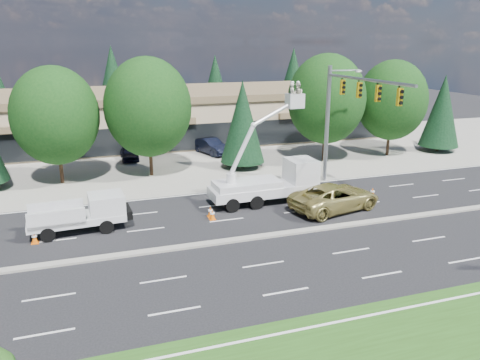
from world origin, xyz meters
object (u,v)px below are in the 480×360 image
object	(u,v)px
signal_mast	(343,108)
utility_pickup	(84,217)
minivan	(335,197)
bucket_truck	(273,177)

from	to	relation	value
signal_mast	utility_pickup	size ratio (longest dim) A/B	1.83
utility_pickup	minivan	world-z (taller)	utility_pickup
bucket_truck	minivan	size ratio (longest dim) A/B	1.31
bucket_truck	minivan	distance (m)	4.39
bucket_truck	signal_mast	bearing A→B (deg)	12.33
utility_pickup	minivan	size ratio (longest dim) A/B	0.88
utility_pickup	bucket_truck	world-z (taller)	bucket_truck
signal_mast	bucket_truck	size ratio (longest dim) A/B	1.24
signal_mast	utility_pickup	bearing A→B (deg)	-171.30
minivan	signal_mast	bearing A→B (deg)	-44.77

